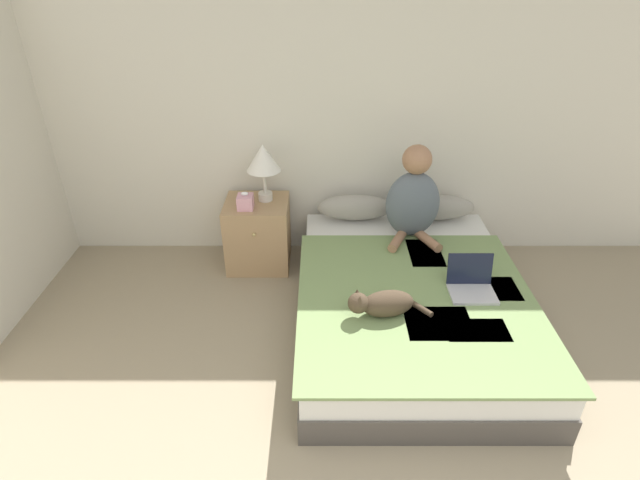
{
  "coord_description": "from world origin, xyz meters",
  "views": [
    {
      "loc": [
        -0.34,
        -0.63,
        2.32
      ],
      "look_at": [
        -0.33,
        2.1,
        0.72
      ],
      "focal_mm": 28.0,
      "sensor_mm": 36.0,
      "label": 1
    }
  ],
  "objects_px": {
    "person_sitting": "(412,199)",
    "tissue_box": "(244,202)",
    "nightstand": "(257,234)",
    "pillow_near": "(354,207)",
    "laptop_open": "(470,285)",
    "bed": "(409,303)",
    "pillow_far": "(435,207)",
    "cat_tabby": "(381,303)",
    "table_lamp": "(262,160)"
  },
  "relations": [
    {
      "from": "pillow_near",
      "to": "cat_tabby",
      "type": "distance_m",
      "value": 1.26
    },
    {
      "from": "bed",
      "to": "pillow_far",
      "type": "distance_m",
      "value": 1.01
    },
    {
      "from": "person_sitting",
      "to": "table_lamp",
      "type": "relative_size",
      "value": 1.59
    },
    {
      "from": "bed",
      "to": "pillow_far",
      "type": "bearing_deg",
      "value": 69.73
    },
    {
      "from": "table_lamp",
      "to": "tissue_box",
      "type": "relative_size",
      "value": 3.31
    },
    {
      "from": "laptop_open",
      "to": "pillow_near",
      "type": "bearing_deg",
      "value": 124.29
    },
    {
      "from": "bed",
      "to": "table_lamp",
      "type": "relative_size",
      "value": 4.42
    },
    {
      "from": "person_sitting",
      "to": "cat_tabby",
      "type": "relative_size",
      "value": 1.39
    },
    {
      "from": "table_lamp",
      "to": "tissue_box",
      "type": "height_order",
      "value": "table_lamp"
    },
    {
      "from": "person_sitting",
      "to": "bed",
      "type": "bearing_deg",
      "value": -97.1
    },
    {
      "from": "table_lamp",
      "to": "tissue_box",
      "type": "bearing_deg",
      "value": -132.68
    },
    {
      "from": "person_sitting",
      "to": "tissue_box",
      "type": "xyz_separation_m",
      "value": [
        -1.28,
        0.06,
        -0.06
      ]
    },
    {
      "from": "pillow_far",
      "to": "person_sitting",
      "type": "relative_size",
      "value": 0.84
    },
    {
      "from": "laptop_open",
      "to": "tissue_box",
      "type": "bearing_deg",
      "value": 152.42
    },
    {
      "from": "table_lamp",
      "to": "tissue_box",
      "type": "xyz_separation_m",
      "value": [
        -0.14,
        -0.15,
        -0.28
      ]
    },
    {
      "from": "table_lamp",
      "to": "bed",
      "type": "bearing_deg",
      "value": -38.63
    },
    {
      "from": "table_lamp",
      "to": "pillow_near",
      "type": "bearing_deg",
      "value": 4.29
    },
    {
      "from": "pillow_near",
      "to": "tissue_box",
      "type": "distance_m",
      "value": 0.9
    },
    {
      "from": "cat_tabby",
      "to": "nightstand",
      "type": "height_order",
      "value": "nightstand"
    },
    {
      "from": "pillow_far",
      "to": "tissue_box",
      "type": "bearing_deg",
      "value": -172.34
    },
    {
      "from": "pillow_far",
      "to": "laptop_open",
      "type": "relative_size",
      "value": 2.09
    },
    {
      "from": "bed",
      "to": "nightstand",
      "type": "xyz_separation_m",
      "value": [
        -1.13,
        0.8,
        0.1
      ]
    },
    {
      "from": "person_sitting",
      "to": "laptop_open",
      "type": "height_order",
      "value": "person_sitting"
    },
    {
      "from": "person_sitting",
      "to": "table_lamp",
      "type": "bearing_deg",
      "value": 169.25
    },
    {
      "from": "tissue_box",
      "to": "pillow_near",
      "type": "bearing_deg",
      "value": 13.4
    },
    {
      "from": "tissue_box",
      "to": "person_sitting",
      "type": "bearing_deg",
      "value": -2.89
    },
    {
      "from": "pillow_near",
      "to": "table_lamp",
      "type": "relative_size",
      "value": 1.34
    },
    {
      "from": "bed",
      "to": "cat_tabby",
      "type": "bearing_deg",
      "value": -124.96
    },
    {
      "from": "pillow_far",
      "to": "nightstand",
      "type": "bearing_deg",
      "value": -175.93
    },
    {
      "from": "pillow_near",
      "to": "nightstand",
      "type": "distance_m",
      "value": 0.83
    },
    {
      "from": "pillow_near",
      "to": "nightstand",
      "type": "bearing_deg",
      "value": -172.55
    },
    {
      "from": "bed",
      "to": "person_sitting",
      "type": "bearing_deg",
      "value": 82.9
    },
    {
      "from": "laptop_open",
      "to": "tissue_box",
      "type": "xyz_separation_m",
      "value": [
        -1.56,
        0.81,
        0.21
      ]
    },
    {
      "from": "pillow_near",
      "to": "table_lamp",
      "type": "xyz_separation_m",
      "value": [
        -0.73,
        -0.05,
        0.43
      ]
    },
    {
      "from": "pillow_far",
      "to": "tissue_box",
      "type": "relative_size",
      "value": 4.43
    },
    {
      "from": "pillow_far",
      "to": "cat_tabby",
      "type": "height_order",
      "value": "pillow_far"
    },
    {
      "from": "bed",
      "to": "nightstand",
      "type": "bearing_deg",
      "value": 144.85
    },
    {
      "from": "person_sitting",
      "to": "tissue_box",
      "type": "relative_size",
      "value": 5.25
    },
    {
      "from": "nightstand",
      "to": "pillow_near",
      "type": "bearing_deg",
      "value": 7.45
    },
    {
      "from": "pillow_near",
      "to": "laptop_open",
      "type": "height_order",
      "value": "laptop_open"
    },
    {
      "from": "bed",
      "to": "pillow_far",
      "type": "xyz_separation_m",
      "value": [
        0.33,
        0.9,
        0.29
      ]
    },
    {
      "from": "nightstand",
      "to": "tissue_box",
      "type": "height_order",
      "value": "tissue_box"
    },
    {
      "from": "bed",
      "to": "pillow_near",
      "type": "distance_m",
      "value": 1.01
    },
    {
      "from": "tissue_box",
      "to": "pillow_far",
      "type": "bearing_deg",
      "value": 7.66
    },
    {
      "from": "pillow_far",
      "to": "cat_tabby",
      "type": "relative_size",
      "value": 1.17
    },
    {
      "from": "bed",
      "to": "tissue_box",
      "type": "xyz_separation_m",
      "value": [
        -1.2,
        0.7,
        0.44
      ]
    },
    {
      "from": "bed",
      "to": "tissue_box",
      "type": "bearing_deg",
      "value": 149.9
    },
    {
      "from": "pillow_far",
      "to": "table_lamp",
      "type": "bearing_deg",
      "value": -177.76
    },
    {
      "from": "table_lamp",
      "to": "nightstand",
      "type": "bearing_deg",
      "value": -145.33
    },
    {
      "from": "pillow_far",
      "to": "laptop_open",
      "type": "xyz_separation_m",
      "value": [
        0.03,
        -1.01,
        -0.06
      ]
    }
  ]
}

